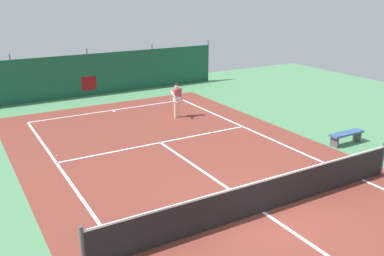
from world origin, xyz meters
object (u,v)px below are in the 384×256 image
at_px(tennis_net, 264,196).
at_px(courtside_bench, 346,135).
at_px(tennis_ball_near_player, 170,99).
at_px(parked_car, 71,76).
at_px(tennis_player, 177,98).
at_px(tennis_ball_midcourt, 58,156).

distance_m(tennis_net, courtside_bench, 6.81).
relative_size(tennis_ball_near_player, parked_car, 0.02).
height_order(parked_car, courtside_bench, parked_car).
bearing_deg(tennis_net, tennis_player, 76.09).
relative_size(tennis_ball_near_player, tennis_ball_midcourt, 1.00).
distance_m(tennis_ball_midcourt, courtside_bench, 11.16).
distance_m(tennis_player, tennis_ball_near_player, 3.49).
xyz_separation_m(tennis_player, courtside_bench, (4.04, -6.63, -0.59)).
xyz_separation_m(tennis_player, parked_car, (-2.76, 8.48, -0.12)).
bearing_deg(parked_car, tennis_player, -71.57).
height_order(tennis_ball_near_player, parked_car, parked_car).
relative_size(tennis_player, parked_car, 0.39).
relative_size(tennis_ball_near_player, courtside_bench, 0.04).
xyz_separation_m(tennis_net, parked_car, (-0.48, 17.66, 0.33)).
bearing_deg(tennis_ball_near_player, parked_car, 126.79).
xyz_separation_m(tennis_ball_midcourt, courtside_bench, (10.23, -4.46, 0.34)).
relative_size(tennis_net, tennis_ball_midcourt, 153.33).
distance_m(tennis_net, tennis_player, 9.47).
xyz_separation_m(tennis_ball_midcourt, parked_car, (3.43, 10.65, 0.81)).
xyz_separation_m(tennis_ball_near_player, parked_car, (-4.01, 5.37, 0.81)).
bearing_deg(courtside_bench, tennis_player, 121.33).
height_order(tennis_net, parked_car, parked_car).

